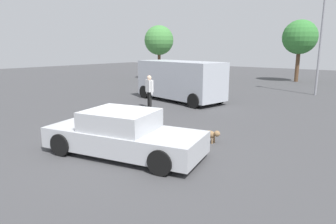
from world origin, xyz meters
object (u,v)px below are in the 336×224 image
object	(u,v)px
light_post_mid	(324,14)
van_white	(180,80)
pedestrian	(149,89)
sedan_foreground	(123,135)
dog	(211,134)

from	to	relation	value
light_post_mid	van_white	bearing A→B (deg)	-127.99
pedestrian	sedan_foreground	bearing A→B (deg)	-125.85
dog	sedan_foreground	bearing A→B (deg)	-119.22
sedan_foreground	van_white	bearing A→B (deg)	102.66
sedan_foreground	dog	bearing A→B (deg)	47.04
sedan_foreground	pedestrian	distance (m)	6.68
van_white	light_post_mid	size ratio (longest dim) A/B	0.74
dog	light_post_mid	world-z (taller)	light_post_mid
dog	van_white	xyz separation A→B (m)	(-5.37, 5.67, 0.94)
van_white	pedestrian	world-z (taller)	van_white
dog	pedestrian	world-z (taller)	pedestrian
sedan_foreground	pedestrian	bearing A→B (deg)	112.16
van_white	pedestrian	xyz separation A→B (m)	(0.09, -2.70, -0.23)
dog	pedestrian	bearing A→B (deg)	151.13
sedan_foreground	van_white	distance (m)	9.07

